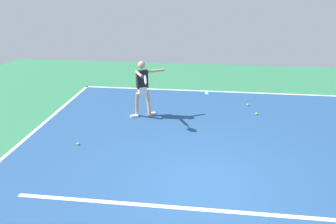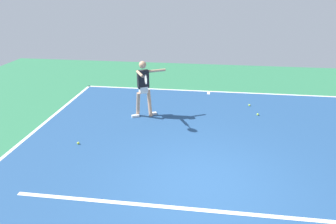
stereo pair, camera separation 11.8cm
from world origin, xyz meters
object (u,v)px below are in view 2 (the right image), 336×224
(tennis_ball_centre_court, at_px, (78,143))
(tennis_ball_near_player, at_px, (249,105))
(tennis_ball_near_service_line, at_px, (258,114))
(tennis_player, at_px, (144,85))

(tennis_ball_centre_court, xyz_separation_m, tennis_ball_near_player, (-4.76, -3.43, 0.00))
(tennis_ball_near_service_line, bearing_deg, tennis_player, 8.79)
(tennis_ball_centre_court, relative_size, tennis_ball_near_service_line, 1.00)
(tennis_player, bearing_deg, tennis_ball_near_player, 173.62)
(tennis_player, height_order, tennis_ball_centre_court, tennis_player)
(tennis_ball_near_player, bearing_deg, tennis_player, 21.69)
(tennis_ball_centre_court, bearing_deg, tennis_ball_near_service_line, -151.96)
(tennis_player, xyz_separation_m, tennis_ball_near_player, (-3.41, -1.36, -1.00))
(tennis_ball_centre_court, relative_size, tennis_ball_near_player, 1.00)
(tennis_ball_centre_court, height_order, tennis_ball_near_player, same)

